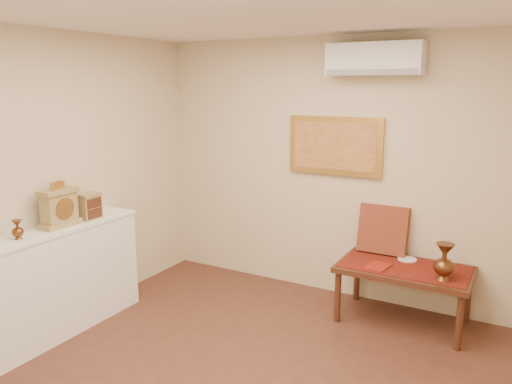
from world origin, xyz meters
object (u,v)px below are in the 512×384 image
Objects in this scene: brass_urn_tall at (444,258)px; wooden_chest at (89,206)px; display_ledge at (42,287)px; mantel_clock at (59,207)px; low_table at (404,274)px.

wooden_chest is at bearing -159.05° from brass_urn_tall.
display_ledge is 0.71m from mantel_clock.
brass_urn_tall is 3.39m from mantel_clock.
low_table is (2.67, 1.88, -0.01)m from display_ledge.
display_ledge reaches higher than brass_urn_tall.
display_ledge is at bearing -144.90° from low_table.
wooden_chest is (-3.01, -1.15, 0.35)m from brass_urn_tall.
brass_urn_tall is 0.48m from low_table.
brass_urn_tall is 0.97× the size of mantel_clock.
mantel_clock reaches higher than display_ledge.
display_ledge is 8.28× the size of wooden_chest.
low_table is (2.65, 1.32, -0.62)m from wooden_chest.
low_table is at bearing 155.78° from brass_urn_tall.
mantel_clock is (-3.03, -1.47, 0.40)m from brass_urn_tall.
mantel_clock is at bearing -93.51° from wooden_chest.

